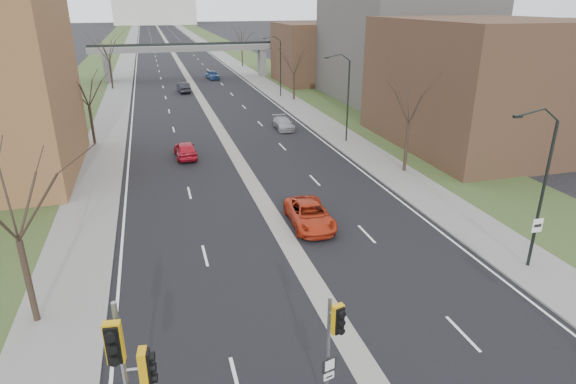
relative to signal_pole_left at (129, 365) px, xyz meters
name	(u,v)px	position (x,y,z in m)	size (l,w,h in m)	color
road_surface	(169,47)	(8.40, 150.69, -3.80)	(20.00, 600.00, 0.01)	black
median_strip	(169,47)	(8.40, 150.69, -3.81)	(1.20, 600.00, 0.02)	gray
sidewalk_right	(207,46)	(20.40, 150.69, -3.75)	(4.00, 600.00, 0.12)	gray
sidewalk_left	(130,48)	(-3.60, 150.69, -3.75)	(4.00, 600.00, 0.12)	gray
grass_verge_right	(226,45)	(26.40, 150.69, -3.76)	(8.00, 600.00, 0.10)	#2D3F1D
grass_verge_left	(109,48)	(-9.60, 150.69, -3.76)	(8.00, 600.00, 0.10)	#2D3F1D
commercial_block_near	(481,84)	(32.40, 28.69, 2.19)	(16.00, 20.00, 12.00)	brown
commercial_block_mid	(401,46)	(36.40, 52.69, 3.69)	(18.00, 22.00, 15.00)	#595752
commercial_block_far	(319,53)	(30.40, 70.69, 1.19)	(14.00, 14.00, 10.00)	brown
pedestrian_bridge	(187,52)	(8.40, 80.69, 1.04)	(34.00, 3.00, 6.45)	slate
streetlight_near	(539,145)	(19.39, 6.69, 3.14)	(2.61, 0.20, 8.70)	black
streetlight_mid	(341,73)	(19.39, 32.69, 3.14)	(2.61, 0.20, 8.70)	black
streetlight_far	(275,49)	(19.39, 58.69, 3.14)	(2.61, 0.20, 8.70)	black
tree_left_a	(6,185)	(-4.60, 8.69, 2.83)	(7.20, 7.20, 9.40)	#382B21
tree_left_b	(86,82)	(-4.60, 38.69, 2.42)	(6.75, 6.75, 8.81)	#382B21
tree_left_c	(107,45)	(-4.60, 72.69, 3.23)	(7.65, 7.65, 9.99)	#382B21
tree_right_a	(411,93)	(21.40, 22.69, 2.83)	(7.20, 7.20, 9.40)	#382B21
tree_right_b	(294,59)	(21.40, 55.69, 2.01)	(6.30, 6.30, 8.22)	#382B21
tree_right_c	(241,33)	(21.40, 95.69, 3.23)	(7.65, 7.65, 9.99)	#382B21
signal_pole_left	(129,365)	(0.00, 0.00, 0.00)	(1.14, 1.00, 5.82)	gray
signal_pole_median	(333,338)	(6.30, 0.14, -0.54)	(0.60, 0.79, 4.69)	gray
speed_limit_sign	(535,234)	(20.20, 6.60, -1.75)	(0.61, 0.07, 2.82)	black
car_left_near	(185,149)	(3.89, 31.80, -3.04)	(1.82, 4.52, 1.54)	#B31424
car_left_far	(184,87)	(6.40, 66.59, -3.04)	(1.64, 4.70, 1.55)	black
car_right_near	(310,214)	(10.40, 14.94, -3.07)	(2.47, 5.35, 1.49)	#B32C13
car_right_mid	(283,123)	(15.39, 39.61, -3.16)	(1.82, 4.48, 1.30)	#95969C
car_right_far	(213,75)	(12.65, 79.16, -3.02)	(1.87, 4.64, 1.58)	navy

